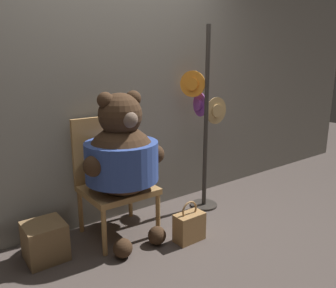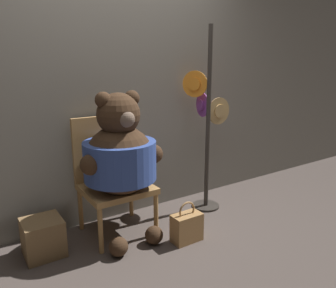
# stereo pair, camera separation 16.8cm
# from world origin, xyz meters

# --- Properties ---
(ground_plane) EXTENTS (14.00, 14.00, 0.00)m
(ground_plane) POSITION_xyz_m (0.00, 0.00, 0.00)
(ground_plane) COLOR #4C423D
(wall_back) EXTENTS (8.00, 0.10, 2.73)m
(wall_back) POSITION_xyz_m (0.00, 0.59, 1.36)
(wall_back) COLOR slate
(wall_back) RESTS_ON ground_plane
(chair) EXTENTS (0.57, 0.53, 1.01)m
(chair) POSITION_xyz_m (-0.13, 0.32, 0.52)
(chair) COLOR #B2844C
(chair) RESTS_ON ground_plane
(teddy_bear) EXTENTS (0.72, 0.64, 1.26)m
(teddy_bear) POSITION_xyz_m (-0.12, 0.14, 0.73)
(teddy_bear) COLOR #3D2819
(teddy_bear) RESTS_ON ground_plane
(hat_display_rack) EXTENTS (0.42, 0.39, 1.82)m
(hat_display_rack) POSITION_xyz_m (0.88, 0.25, 0.87)
(hat_display_rack) COLOR #332D28
(hat_display_rack) RESTS_ON ground_plane
(handbag_on_ground) EXTENTS (0.26, 0.14, 0.36)m
(handbag_on_ground) POSITION_xyz_m (0.29, -0.23, 0.13)
(handbag_on_ground) COLOR #A87A47
(handbag_on_ground) RESTS_ON ground_plane
(wooden_crate) EXTENTS (0.29, 0.29, 0.29)m
(wooden_crate) POSITION_xyz_m (-0.77, 0.22, 0.15)
(wooden_crate) COLOR brown
(wooden_crate) RESTS_ON ground_plane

